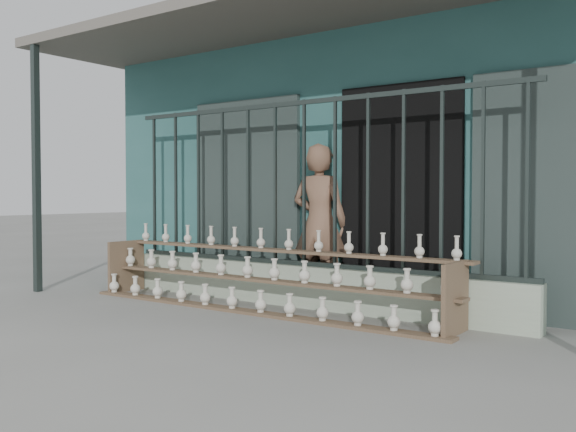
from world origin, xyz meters
The scene contains 6 objects.
ground centered at (0.00, 0.00, 0.00)m, with size 60.00×60.00×0.00m, color slate.
workshop_building centered at (0.00, 4.23, 1.62)m, with size 7.40×6.60×3.21m.
parapet_wall centered at (0.00, 1.30, 0.23)m, with size 5.00×0.20×0.45m, color #9EAD95.
security_fence centered at (0.00, 1.30, 1.35)m, with size 5.00×0.04×1.80m.
shelf_rack centered at (-0.29, 0.89, 0.36)m, with size 4.50×0.68×0.85m.
elderly_woman centered at (-0.05, 1.69, 0.90)m, with size 0.66×0.43×1.80m, color brown.
Camera 1 is at (3.91, -4.45, 1.23)m, focal length 40.00 mm.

